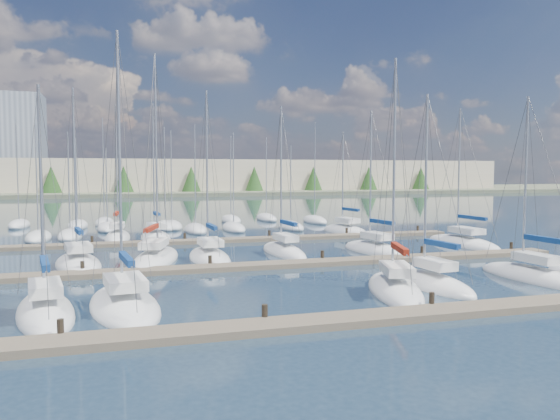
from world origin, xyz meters
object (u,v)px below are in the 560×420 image
object	(u,v)px
sailboat_k	(284,252)
sailboat_f	(531,277)
sailboat_q	(346,231)
sailboat_h	(78,264)
sailboat_m	(463,243)
sailboat_j	(209,257)
sailboat_d	(395,289)
sailboat_c	(124,305)
sailboat_o	(156,237)
sailboat_e	(430,284)
sailboat_b	(45,312)
sailboat_i	(156,259)
sailboat_n	(118,237)
sailboat_l	(374,250)

from	to	relation	value
sailboat_k	sailboat_f	size ratio (longest dim) A/B	1.06
sailboat_k	sailboat_q	bearing A→B (deg)	46.47
sailboat_h	sailboat_m	size ratio (longest dim) A/B	1.01
sailboat_h	sailboat_j	xyz separation A→B (m)	(9.00, 0.24, 0.00)
sailboat_d	sailboat_c	distance (m)	13.79
sailboat_h	sailboat_o	bearing A→B (deg)	56.87
sailboat_d	sailboat_e	distance (m)	2.73
sailboat_b	sailboat_j	bearing A→B (deg)	45.90
sailboat_d	sailboat_c	bearing A→B (deg)	-165.62
sailboat_i	sailboat_n	distance (m)	14.51
sailboat_l	sailboat_b	size ratio (longest dim) A/B	1.09
sailboat_l	sailboat_m	world-z (taller)	sailboat_m
sailboat_n	sailboat_m	bearing A→B (deg)	-19.79
sailboat_i	sailboat_c	size ratio (longest dim) A/B	1.14
sailboat_m	sailboat_q	bearing A→B (deg)	113.53
sailboat_f	sailboat_j	bearing A→B (deg)	140.31
sailboat_l	sailboat_k	world-z (taller)	sailboat_k
sailboat_q	sailboat_j	size ratio (longest dim) A/B	0.87
sailboat_f	sailboat_o	bearing A→B (deg)	124.57
sailboat_e	sailboat_c	world-z (taller)	sailboat_c
sailboat_n	sailboat_k	world-z (taller)	sailboat_n
sailboat_f	sailboat_n	bearing A→B (deg)	127.60
sailboat_c	sailboat_m	xyz separation A→B (m)	(28.68, 14.61, -0.00)
sailboat_d	sailboat_e	world-z (taller)	sailboat_d
sailboat_b	sailboat_q	bearing A→B (deg)	37.17
sailboat_d	sailboat_o	bearing A→B (deg)	128.11
sailboat_c	sailboat_f	bearing A→B (deg)	-5.83
sailboat_o	sailboat_j	bearing A→B (deg)	-82.22
sailboat_q	sailboat_h	world-z (taller)	sailboat_h
sailboat_q	sailboat_m	xyz separation A→B (m)	(5.84, -12.11, 0.00)
sailboat_n	sailboat_i	bearing A→B (deg)	-74.99
sailboat_q	sailboat_k	distance (m)	16.39
sailboat_e	sailboat_q	bearing A→B (deg)	70.88
sailboat_l	sailboat_f	size ratio (longest dim) A/B	1.03
sailboat_l	sailboat_f	xyz separation A→B (m)	(3.93, -12.75, 0.00)
sailboat_o	sailboat_c	world-z (taller)	sailboat_c
sailboat_e	sailboat_j	distance (m)	16.50
sailboat_b	sailboat_f	distance (m)	26.70
sailboat_i	sailboat_n	xyz separation A→B (m)	(-2.58, 14.27, 0.01)
sailboat_e	sailboat_j	xyz separation A→B (m)	(-10.25, 12.93, -0.01)
sailboat_f	sailboat_l	bearing A→B (deg)	104.15
sailboat_i	sailboat_q	world-z (taller)	sailboat_i
sailboat_h	sailboat_c	xyz separation A→B (m)	(2.84, -12.87, 0.00)
sailboat_j	sailboat_k	bearing A→B (deg)	9.18
sailboat_k	sailboat_c	bearing A→B (deg)	-133.56
sailboat_h	sailboat_k	xyz separation A→B (m)	(15.03, 1.38, 0.01)
sailboat_e	sailboat_q	distance (m)	27.30
sailboat_q	sailboat_m	world-z (taller)	sailboat_m
sailboat_o	sailboat_m	xyz separation A→B (m)	(25.46, -11.86, -0.02)
sailboat_m	sailboat_o	bearing A→B (deg)	152.80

